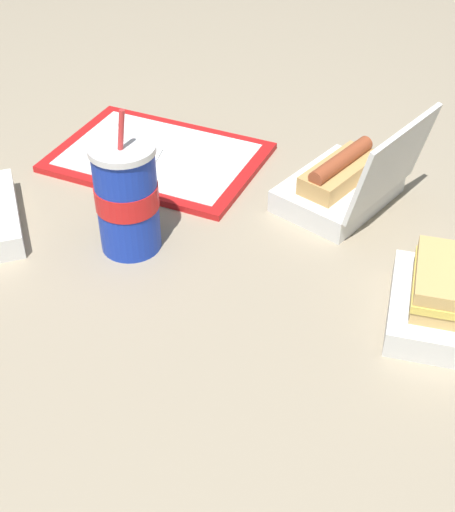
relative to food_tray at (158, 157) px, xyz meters
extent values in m
plane|color=gray|center=(0.21, -0.25, -0.01)|extent=(3.20, 3.20, 0.00)
cube|color=red|center=(0.00, 0.00, 0.00)|extent=(0.37, 0.26, 0.01)
cube|color=white|center=(0.00, 0.00, 0.01)|extent=(0.33, 0.22, 0.00)
cylinder|color=white|center=(-0.07, -0.01, 0.02)|extent=(0.04, 0.04, 0.02)
cylinder|color=#9E140F|center=(-0.07, -0.01, 0.03)|extent=(0.03, 0.03, 0.01)
cube|color=white|center=(-0.04, -0.04, 0.01)|extent=(0.12, 0.12, 0.00)
cube|color=white|center=(-0.07, 0.04, 0.01)|extent=(0.10, 0.06, 0.00)
cube|color=white|center=(0.56, -0.21, 0.01)|extent=(0.16, 0.20, 0.04)
cube|color=tan|center=(0.56, -0.21, 0.04)|extent=(0.10, 0.14, 0.02)
cube|color=#E5C651|center=(0.56, -0.21, 0.06)|extent=(0.10, 0.14, 0.01)
cube|color=tan|center=(0.56, -0.21, 0.08)|extent=(0.10, 0.14, 0.02)
cube|color=white|center=(0.34, 0.01, 0.01)|extent=(0.19, 0.23, 0.04)
cube|color=white|center=(0.43, -0.02, 0.10)|extent=(0.09, 0.20, 0.14)
cube|color=tan|center=(0.34, 0.01, 0.05)|extent=(0.11, 0.17, 0.03)
cylinder|color=#9E4728|center=(0.34, 0.01, 0.07)|extent=(0.07, 0.15, 0.03)
cylinder|color=yellow|center=(0.34, 0.01, 0.08)|extent=(0.04, 0.13, 0.01)
cylinder|color=#1938B7|center=(0.09, -0.24, 0.08)|extent=(0.09, 0.09, 0.17)
cylinder|color=red|center=(0.09, -0.24, 0.09)|extent=(0.10, 0.10, 0.04)
cylinder|color=white|center=(0.09, -0.24, 0.17)|extent=(0.10, 0.10, 0.01)
cylinder|color=red|center=(0.09, -0.25, 0.20)|extent=(0.01, 0.01, 0.06)
camera|label=1|loc=(0.59, -0.98, 0.68)|focal=50.00mm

